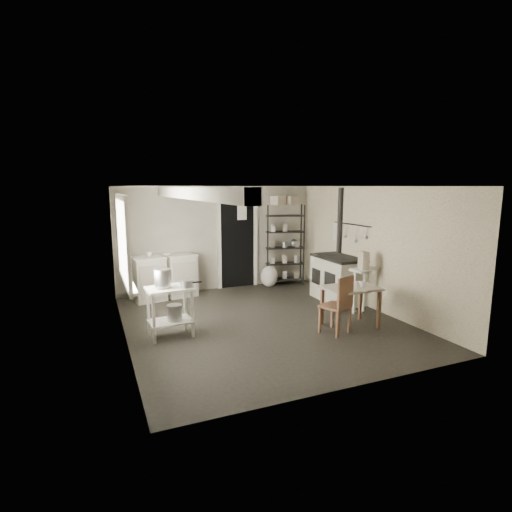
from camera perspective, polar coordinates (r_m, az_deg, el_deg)
name	(u,v)px	position (r m, az deg, el deg)	size (l,w,h in m)	color
floor	(263,321)	(6.98, 0.96, -9.33)	(5.00, 5.00, 0.00)	black
ceiling	(263,186)	(6.59, 1.02, 9.92)	(5.00, 5.00, 0.00)	beige
wall_back	(218,238)	(9.01, -5.41, 2.52)	(4.50, 0.02, 2.30)	#A09988
wall_front	(353,291)	(4.56, 13.74, -4.94)	(4.50, 0.02, 2.30)	#A09988
wall_left	(122,266)	(6.16, -18.57, -1.36)	(0.02, 5.00, 2.30)	#A09988
wall_right	(372,248)	(7.86, 16.20, 1.10)	(0.02, 5.00, 2.30)	#A09988
window	(122,241)	(6.30, -18.61, 2.11)	(0.12, 1.76, 1.28)	silver
doorway	(238,244)	(9.14, -2.64, 1.71)	(0.96, 0.10, 2.08)	silver
ceiling_beam	(191,193)	(6.21, -9.30, 8.87)	(0.18, 5.00, 0.18)	silver
wallpaper_panel	(371,248)	(7.85, 16.14, 1.09)	(0.01, 5.00, 2.30)	beige
utensil_rail	(351,224)	(8.25, 13.40, 4.42)	(0.06, 1.20, 0.44)	#A6A7A9
prep_table	(170,312)	(6.33, -12.14, -7.77)	(0.69, 0.49, 0.78)	silver
stockpot	(163,278)	(6.18, -13.19, -3.05)	(0.25, 0.25, 0.27)	#A6A7A9
saucepan	(186,283)	(6.16, -9.94, -3.84)	(0.19, 0.19, 0.10)	#A6A7A9
bucket	(174,313)	(6.32, -11.57, -7.94)	(0.23, 0.23, 0.25)	#A6A7A9
base_cabinets	(164,276)	(8.53, -12.97, -2.81)	(1.36, 0.58, 0.90)	beige
mixing_bowl	(167,253)	(8.35, -12.61, 0.37)	(0.26, 0.26, 0.06)	white
counter_cup	(149,253)	(8.35, -15.04, 0.39)	(0.12, 0.12, 0.10)	white
shelf_rack	(285,245)	(9.44, 4.12, 1.65)	(0.89, 0.35, 1.89)	black
shelf_jar	(273,227)	(9.30, 2.48, 4.12)	(0.08, 0.09, 0.19)	white
storage_box_a	(278,199)	(9.22, 3.22, 8.08)	(0.29, 0.25, 0.20)	beige
storage_box_b	(290,200)	(9.44, 4.88, 7.98)	(0.29, 0.27, 0.19)	beige
stove	(338,279)	(8.27, 11.57, -3.30)	(0.64, 1.16, 0.91)	beige
stovepipe	(340,221)	(8.57, 11.89, 4.94)	(0.11, 0.11, 1.47)	black
side_ledge	(363,289)	(7.66, 15.09, -4.56)	(0.53, 0.29, 0.82)	silver
oats_box	(364,258)	(7.50, 15.13, -0.33)	(0.13, 0.21, 0.32)	beige
work_table	(350,304)	(6.80, 13.31, -6.76)	(0.89, 0.62, 0.68)	#BFB2A3
table_cup	(362,279)	(6.74, 14.94, -3.21)	(0.10, 0.10, 0.10)	white
chair	(335,303)	(6.44, 11.24, -6.64)	(0.39, 0.41, 0.94)	brown
flour_sack	(269,276)	(9.28, 1.91, -2.93)	(0.40, 0.34, 0.48)	silver
floor_crock	(337,305)	(7.79, 11.51, -6.88)	(0.13, 0.13, 0.16)	white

